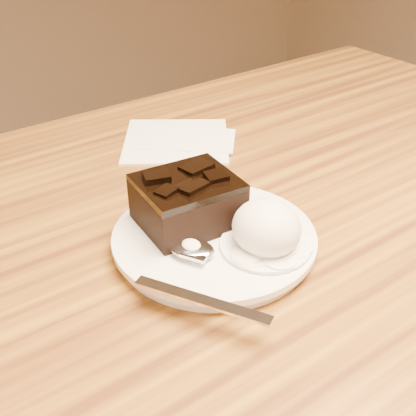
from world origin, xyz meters
TOP-DOWN VIEW (x-y plane):
  - plate at (-0.03, 0.02)m, footprint 0.20×0.20m
  - brownie at (-0.04, 0.05)m, footprint 0.10×0.09m
  - ice_cream_scoop at (-0.00, -0.03)m, footprint 0.06×0.06m
  - melt_puddle at (-0.00, -0.03)m, footprint 0.08×0.08m
  - spoon at (-0.07, 0.00)m, footprint 0.11×0.17m
  - napkin at (0.07, 0.24)m, footprint 0.19×0.19m
  - crumb_a at (-0.07, 0.03)m, footprint 0.01×0.01m
  - crumb_b at (0.00, -0.01)m, footprint 0.01×0.01m

SIDE VIEW (x-z plane):
  - napkin at x=0.07m, z-range 0.75..0.76m
  - plate at x=-0.03m, z-range 0.75..0.77m
  - melt_puddle at x=0.00m, z-range 0.77..0.77m
  - crumb_b at x=0.00m, z-range 0.77..0.77m
  - crumb_a at x=-0.07m, z-range 0.77..0.77m
  - spoon at x=-0.07m, z-range 0.77..0.78m
  - brownie at x=-0.04m, z-range 0.77..0.81m
  - ice_cream_scoop at x=0.00m, z-range 0.76..0.81m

